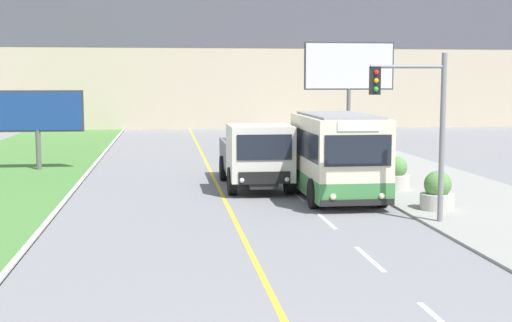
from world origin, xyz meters
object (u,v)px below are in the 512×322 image
at_px(planter_round_second, 396,175).
at_px(planter_round_third, 368,162).
at_px(billboard_large, 349,69).
at_px(billboard_small, 37,113).
at_px(planter_round_near, 437,193).
at_px(planter_round_far, 343,152).
at_px(traffic_light_mast, 419,115).
at_px(dump_truck, 257,157).
at_px(city_bus, 338,157).

relative_size(planter_round_second, planter_round_third, 0.99).
bearing_deg(billboard_large, billboard_small, -154.85).
relative_size(planter_round_near, planter_round_second, 1.00).
bearing_deg(billboard_small, planter_round_far, 1.46).
height_order(traffic_light_mast, billboard_small, traffic_light_mast).
height_order(dump_truck, traffic_light_mast, traffic_light_mast).
relative_size(city_bus, planter_round_third, 4.29).
relative_size(billboard_large, planter_round_far, 5.01).
bearing_deg(billboard_small, billboard_large, 25.15).
relative_size(traffic_light_mast, planter_round_near, 3.99).
height_order(billboard_large, planter_round_near, billboard_large).
xyz_separation_m(planter_round_third, planter_round_far, (-0.05, 4.33, 0.01)).
relative_size(dump_truck, planter_round_far, 5.26).
xyz_separation_m(city_bus, planter_round_third, (2.87, 6.09, -0.91)).
relative_size(planter_round_third, planter_round_far, 0.97).
distance_m(billboard_small, planter_round_third, 15.49).
height_order(billboard_large, billboard_small, billboard_large).
bearing_deg(dump_truck, planter_round_third, 32.33).
bearing_deg(planter_round_far, planter_round_third, -89.31).
height_order(billboard_small, planter_round_far, billboard_small).
height_order(traffic_light_mast, planter_round_near, traffic_light_mast).
bearing_deg(dump_truck, planter_round_far, 55.39).
xyz_separation_m(billboard_large, planter_round_third, (-2.20, -11.95, -4.24)).
bearing_deg(planter_round_near, city_bus, 136.17).
bearing_deg(planter_round_third, planter_round_second, -91.82).
height_order(planter_round_second, planter_round_third, planter_round_third).
height_order(traffic_light_mast, planter_round_third, traffic_light_mast).
bearing_deg(planter_round_second, traffic_light_mast, -102.89).
xyz_separation_m(billboard_small, planter_round_second, (14.70, -8.28, -2.04)).
relative_size(dump_truck, planter_round_second, 5.45).
relative_size(dump_truck, traffic_light_mast, 1.36).
distance_m(planter_round_near, planter_round_second, 4.33).
relative_size(billboard_large, billboard_small, 1.52).
xyz_separation_m(dump_truck, planter_round_third, (5.40, 3.42, -0.66)).
bearing_deg(planter_round_third, dump_truck, -147.67).
height_order(billboard_large, planter_round_third, billboard_large).
bearing_deg(planter_round_far, dump_truck, -124.61).
bearing_deg(billboard_small, planter_round_near, -40.74).
bearing_deg(planter_round_near, billboard_small, 139.26).
distance_m(dump_truck, planter_round_near, 7.42).
bearing_deg(planter_round_third, billboard_small, 165.09).
xyz_separation_m(traffic_light_mast, billboard_large, (3.76, 22.48, 1.65)).
height_order(planter_round_near, planter_round_third, planter_round_third).
height_order(dump_truck, planter_round_near, dump_truck).
distance_m(dump_truck, planter_round_second, 5.38).
distance_m(planter_round_second, planter_round_far, 8.66).
relative_size(traffic_light_mast, planter_round_third, 3.98).
bearing_deg(traffic_light_mast, planter_round_second, 77.11).
relative_size(city_bus, planter_round_second, 4.33).
height_order(dump_truck, planter_round_second, dump_truck).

